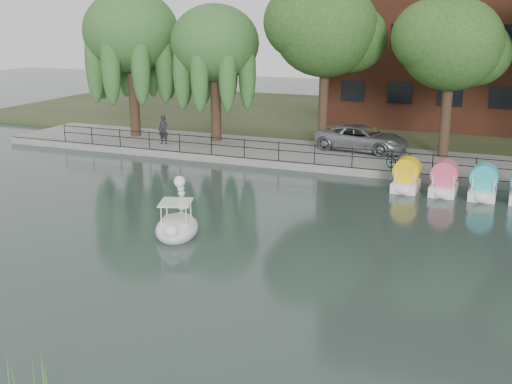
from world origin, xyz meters
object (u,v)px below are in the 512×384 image
Objects in this scene: minivan at (362,136)px; pedestrian at (163,128)px; swan_boat at (177,223)px; bicycle at (401,160)px.

minivan is 3.03× the size of pedestrian.
swan_boat reaches higher than minivan.
pedestrian is 15.47m from swan_boat.
swan_boat is (-3.25, -15.68, -0.78)m from minivan.
minivan is 3.49× the size of bicycle.
minivan is 2.12× the size of swan_boat.
minivan is 4.72m from bicycle.
minivan is at bearing 13.80° from pedestrian.
pedestrian is 0.70× the size of swan_boat.
minivan is at bearing 59.60° from swan_boat.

